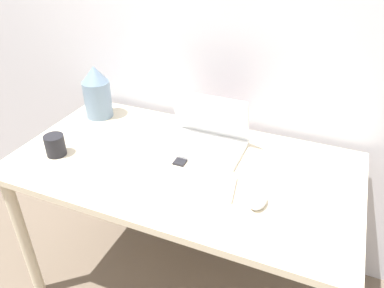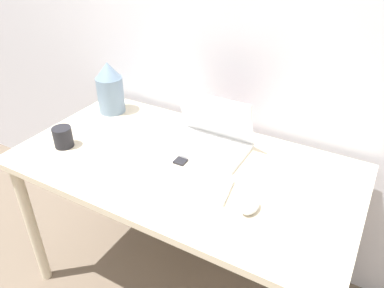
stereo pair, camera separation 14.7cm
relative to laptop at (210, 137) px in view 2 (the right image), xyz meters
name	(u,v)px [view 2 (the right image)]	position (x,y,z in m)	size (l,w,h in m)	color
wall_back	(234,16)	(-0.04, 0.28, 0.45)	(6.00, 0.05, 2.50)	silver
desk	(183,179)	(-0.04, -0.16, -0.14)	(1.41, 0.76, 0.75)	beige
laptop	(210,137)	(0.00, 0.00, 0.00)	(0.34, 0.24, 0.24)	white
keyboard	(175,180)	(0.00, -0.29, -0.04)	(0.44, 0.22, 0.02)	white
mouse	(250,205)	(0.31, -0.29, -0.03)	(0.06, 0.10, 0.04)	silver
vase	(110,88)	(-0.60, 0.06, 0.08)	(0.13, 0.13, 0.26)	slate
mp3_player	(181,161)	(-0.05, -0.16, -0.05)	(0.05, 0.05, 0.01)	black
mug	(63,137)	(-0.56, -0.31, -0.01)	(0.08, 0.08, 0.09)	black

